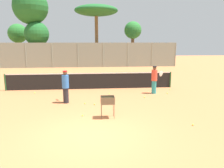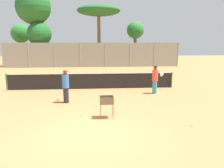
{
  "view_description": "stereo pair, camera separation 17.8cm",
  "coord_description": "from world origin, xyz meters",
  "px_view_note": "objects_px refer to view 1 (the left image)",
  "views": [
    {
      "loc": [
        0.06,
        -6.98,
        3.12
      ],
      "look_at": [
        1.08,
        3.76,
        1.0
      ],
      "focal_mm": 35.0,
      "sensor_mm": 36.0,
      "label": 1
    },
    {
      "loc": [
        0.23,
        -6.99,
        3.12
      ],
      "look_at": [
        1.08,
        3.76,
        1.0
      ],
      "focal_mm": 35.0,
      "sensor_mm": 36.0,
      "label": 2
    }
  ],
  "objects_px": {
    "tennis_net": "(91,81)",
    "ball_cart": "(108,102)",
    "player_red_cap": "(154,79)",
    "parked_car": "(122,60)",
    "player_white_outfit": "(66,86)"
  },
  "relations": [
    {
      "from": "tennis_net",
      "to": "ball_cart",
      "type": "relative_size",
      "value": 12.02
    },
    {
      "from": "tennis_net",
      "to": "ball_cart",
      "type": "xyz_separation_m",
      "value": [
        0.7,
        -5.69,
        0.13
      ]
    },
    {
      "from": "parked_car",
      "to": "ball_cart",
      "type": "bearing_deg",
      "value": -99.73
    },
    {
      "from": "player_red_cap",
      "to": "player_white_outfit",
      "type": "bearing_deg",
      "value": 172.39
    },
    {
      "from": "player_red_cap",
      "to": "parked_car",
      "type": "bearing_deg",
      "value": 63.51
    },
    {
      "from": "player_white_outfit",
      "to": "player_red_cap",
      "type": "height_order",
      "value": "player_white_outfit"
    },
    {
      "from": "player_white_outfit",
      "to": "ball_cart",
      "type": "height_order",
      "value": "player_white_outfit"
    },
    {
      "from": "player_white_outfit",
      "to": "ball_cart",
      "type": "distance_m",
      "value": 3.14
    },
    {
      "from": "player_red_cap",
      "to": "parked_car",
      "type": "xyz_separation_m",
      "value": [
        0.4,
        16.53,
        -0.2
      ]
    },
    {
      "from": "player_red_cap",
      "to": "ball_cart",
      "type": "xyz_separation_m",
      "value": [
        -3.12,
        -4.04,
        -0.18
      ]
    },
    {
      "from": "tennis_net",
      "to": "player_white_outfit",
      "type": "bearing_deg",
      "value": -111.26
    },
    {
      "from": "player_white_outfit",
      "to": "parked_car",
      "type": "distance_m",
      "value": 18.95
    },
    {
      "from": "tennis_net",
      "to": "parked_car",
      "type": "distance_m",
      "value": 15.48
    },
    {
      "from": "player_red_cap",
      "to": "tennis_net",
      "type": "bearing_deg",
      "value": 131.64
    },
    {
      "from": "tennis_net",
      "to": "player_red_cap",
      "type": "bearing_deg",
      "value": -23.28
    }
  ]
}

